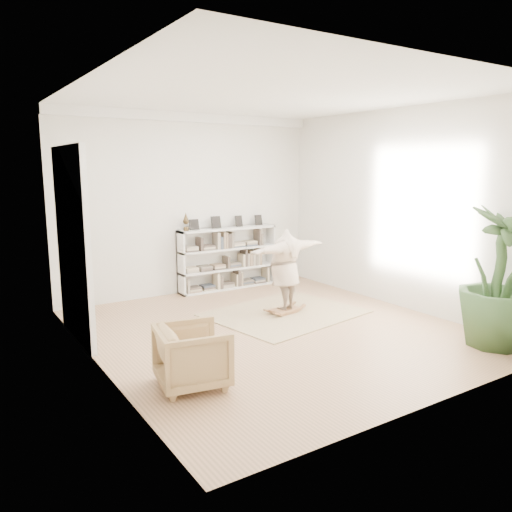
{
  "coord_description": "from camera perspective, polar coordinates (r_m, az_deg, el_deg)",
  "views": [
    {
      "loc": [
        -4.35,
        -6.22,
        2.56
      ],
      "look_at": [
        -0.09,
        0.4,
        1.14
      ],
      "focal_mm": 35.0,
      "sensor_mm": 36.0,
      "label": 1
    }
  ],
  "objects": [
    {
      "name": "doors",
      "position": [
        7.79,
        -20.14,
        1.0
      ],
      "size": [
        0.09,
        1.78,
        2.92
      ],
      "color": "white",
      "rests_on": "floor"
    },
    {
      "name": "room_shell",
      "position": [
        10.19,
        -7.58,
        15.45
      ],
      "size": [
        6.0,
        6.0,
        6.0
      ],
      "color": "silver",
      "rests_on": "floor"
    },
    {
      "name": "rocker_board",
      "position": [
        8.85,
        3.31,
        -6.16
      ],
      "size": [
        0.58,
        0.41,
        0.11
      ],
      "rotation": [
        0.0,
        0.0,
        0.17
      ],
      "color": "brown",
      "rests_on": "rug"
    },
    {
      "name": "rug",
      "position": [
        8.87,
        3.3,
        -6.54
      ],
      "size": [
        2.81,
        2.4,
        0.02
      ],
      "primitive_type": "cube",
      "rotation": [
        0.0,
        0.0,
        0.17
      ],
      "color": "tan",
      "rests_on": "floor"
    },
    {
      "name": "bookshelf",
      "position": [
        10.55,
        -3.27,
        -0.34
      ],
      "size": [
        2.2,
        0.35,
        1.64
      ],
      "color": "silver",
      "rests_on": "floor"
    },
    {
      "name": "houseplant",
      "position": [
        7.89,
        26.05,
        -2.24
      ],
      "size": [
        1.43,
        1.43,
        2.01
      ],
      "primitive_type": "imported",
      "rotation": [
        0.0,
        0.0,
        0.33
      ],
      "color": "#325128",
      "rests_on": "floor"
    },
    {
      "name": "floor",
      "position": [
        8.01,
        2.13,
        -8.45
      ],
      "size": [
        6.0,
        6.0,
        0.0
      ],
      "primitive_type": "plane",
      "color": "#946E4C",
      "rests_on": "ground"
    },
    {
      "name": "armchair",
      "position": [
        6.01,
        -7.28,
        -11.28
      ],
      "size": [
        0.94,
        0.92,
        0.74
      ],
      "primitive_type": "imported",
      "rotation": [
        0.0,
        0.0,
        1.39
      ],
      "color": "tan",
      "rests_on": "floor"
    },
    {
      "name": "person",
      "position": [
        8.67,
        3.36,
        -1.28
      ],
      "size": [
        1.79,
        0.76,
        1.41
      ],
      "primitive_type": "imported",
      "rotation": [
        0.0,
        0.0,
        3.31
      ],
      "color": "#C3AA92",
      "rests_on": "rocker_board"
    }
  ]
}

